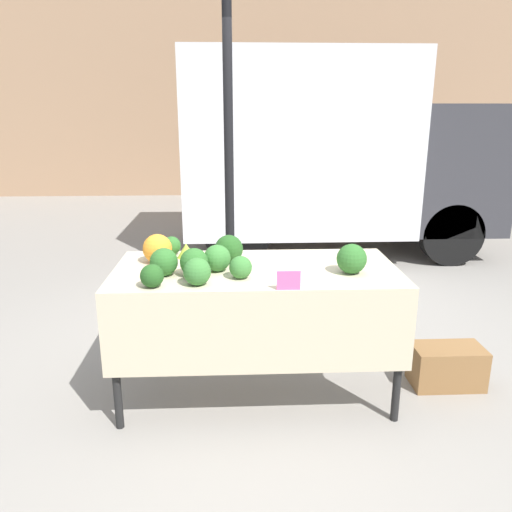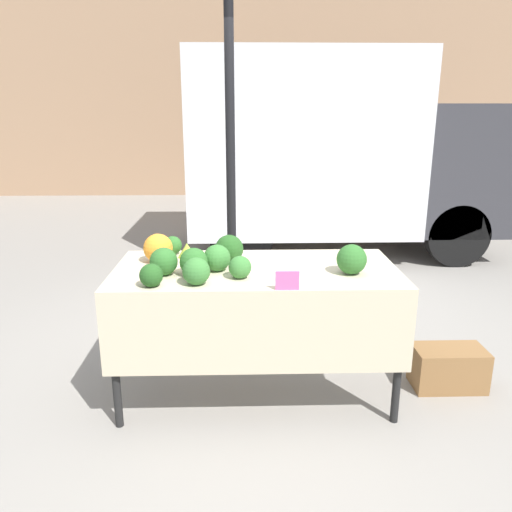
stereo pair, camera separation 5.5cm
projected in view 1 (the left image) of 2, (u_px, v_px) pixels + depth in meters
The scene contains 18 objects.
ground_plane at pixel (256, 391), 3.48m from camera, with size 40.00×40.00×0.00m, color gray.
building_facade at pixel (238, 65), 11.21m from camera, with size 16.00×0.60×5.79m.
tent_pole at pixel (229, 180), 3.76m from camera, with size 0.07×0.07×2.75m.
parked_truck at pixel (326, 150), 6.78m from camera, with size 4.05×2.13×2.59m.
market_table at pixel (256, 288), 3.19m from camera, with size 1.83×0.87×0.90m.
orange_cauliflower at pixel (157, 249), 3.31m from camera, with size 0.19×0.19×0.19m.
romanesco_head at pixel (186, 251), 3.44m from camera, with size 0.13×0.13×0.10m.
broccoli_head_0 at pixel (164, 262), 3.05m from camera, with size 0.17×0.17×0.17m.
broccoli_head_1 at pixel (229, 249), 3.31m from camera, with size 0.19×0.19×0.19m.
broccoli_head_2 at pixel (352, 259), 3.09m from camera, with size 0.19×0.19×0.19m.
broccoli_head_3 at pixel (194, 262), 3.05m from camera, with size 0.17×0.17×0.17m.
broccoli_head_4 at pixel (217, 258), 3.14m from camera, with size 0.17×0.17×0.17m.
broccoli_head_5 at pixel (241, 267), 3.01m from camera, with size 0.14×0.14×0.14m.
broccoli_head_6 at pixel (172, 246), 3.52m from camera, with size 0.13×0.13×0.13m.
broccoli_head_7 at pixel (197, 272), 2.89m from camera, with size 0.16×0.16×0.16m.
broccoli_head_8 at pixel (152, 276), 2.85m from camera, with size 0.14×0.14×0.14m.
price_sign at pixel (289, 281), 2.81m from camera, with size 0.14×0.01×0.11m.
produce_crate at pixel (447, 366), 3.52m from camera, with size 0.49×0.27×0.29m.
Camera 1 is at (-0.14, -3.08, 1.87)m, focal length 35.00 mm.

